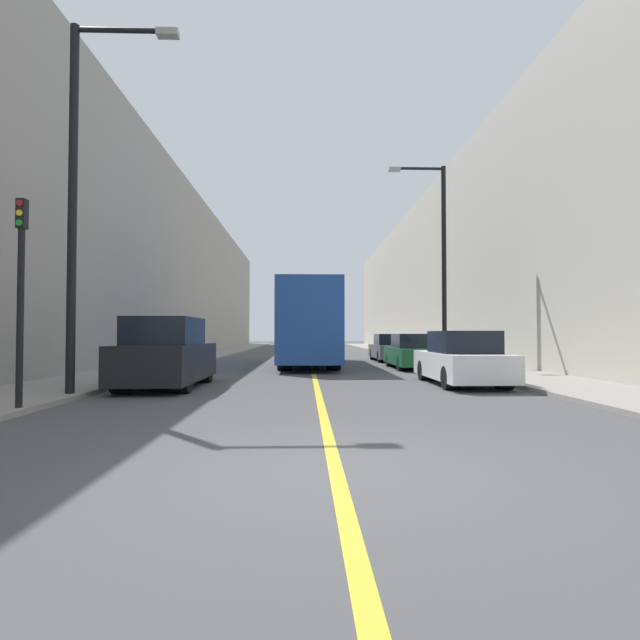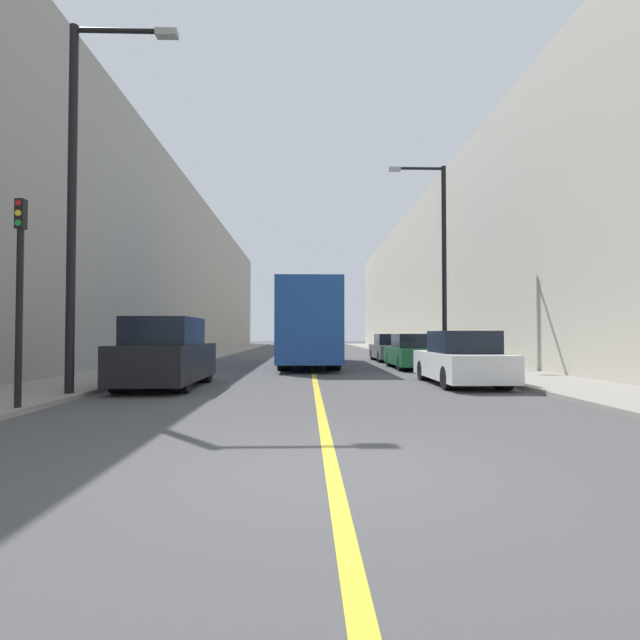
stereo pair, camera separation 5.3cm
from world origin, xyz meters
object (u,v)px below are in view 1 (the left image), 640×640
object	(u,v)px
parked_suv_left	(167,355)
car_right_far	(391,349)
street_lamp_right	(440,253)
bus	(308,324)
car_right_near	(462,361)
car_right_mid	(413,353)
street_lamp_left	(81,184)
traffic_light	(21,293)

from	to	relation	value
parked_suv_left	car_right_far	world-z (taller)	parked_suv_left
street_lamp_right	bus	bearing A→B (deg)	156.73
car_right_near	car_right_mid	xyz separation A→B (m)	(0.07, 6.64, -0.03)
street_lamp_right	car_right_mid	bearing A→B (deg)	-167.61
car_right_near	street_lamp_left	bearing A→B (deg)	-164.33
car_right_mid	bus	bearing A→B (deg)	148.62
street_lamp_left	street_lamp_right	world-z (taller)	street_lamp_right
street_lamp_left	car_right_far	bearing A→B (deg)	57.46
car_right_far	street_lamp_left	size ratio (longest dim) A/B	0.53
car_right_far	street_lamp_right	distance (m)	7.15
street_lamp_left	street_lamp_right	size ratio (longest dim) A/B	0.99
car_right_far	bus	bearing A→B (deg)	-143.98
car_right_mid	car_right_far	world-z (taller)	same
parked_suv_left	street_lamp_right	distance (m)	12.72
car_right_mid	car_right_far	bearing A→B (deg)	89.44
parked_suv_left	traffic_light	bearing A→B (deg)	-108.49
car_right_mid	street_lamp_left	world-z (taller)	street_lamp_left
car_right_mid	street_lamp_left	size ratio (longest dim) A/B	0.52
car_right_near	traffic_light	world-z (taller)	traffic_light
car_right_mid	car_right_far	distance (m)	5.90
parked_suv_left	car_right_mid	xyz separation A→B (m)	(8.29, 7.16, -0.21)
car_right_near	street_lamp_right	bearing A→B (deg)	79.49
bus	parked_suv_left	world-z (taller)	bus
bus	street_lamp_left	bearing A→B (deg)	-113.74
street_lamp_left	street_lamp_right	distance (m)	14.51
bus	traffic_light	xyz separation A→B (m)	(-5.37, -14.19, 0.28)
parked_suv_left	street_lamp_right	size ratio (longest dim) A/B	0.52
car_right_mid	street_lamp_right	world-z (taller)	street_lamp_right
car_right_mid	car_right_far	size ratio (longest dim) A/B	0.97
street_lamp_left	parked_suv_left	bearing A→B (deg)	57.77
car_right_near	car_right_mid	world-z (taller)	car_right_near
traffic_light	car_right_near	bearing A→B (deg)	26.75
bus	car_right_near	xyz separation A→B (m)	(4.31, -9.31, -1.23)
traffic_light	car_right_mid	bearing A→B (deg)	49.76
bus	car_right_far	distance (m)	5.63
bus	car_right_mid	distance (m)	5.28
street_lamp_left	traffic_light	xyz separation A→B (m)	(-0.09, -2.19, -2.66)
street_lamp_right	traffic_light	bearing A→B (deg)	-132.92
parked_suv_left	street_lamp_left	bearing A→B (deg)	-122.23
traffic_light	bus	bearing A→B (deg)	69.28
bus	car_right_far	bearing A→B (deg)	36.02
bus	parked_suv_left	bearing A→B (deg)	-111.69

